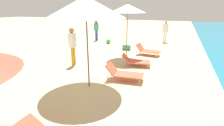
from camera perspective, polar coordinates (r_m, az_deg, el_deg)
name	(u,v)px	position (r m, az deg, el deg)	size (l,w,h in m)	color
umbrella_third	(86,7)	(5.75, -8.45, 17.45)	(2.50, 2.50, 3.07)	#4C4C51
lounger_third_shoreside	(123,73)	(6.72, 3.72, -3.21)	(1.44, 0.77, 0.63)	#D8593F
umbrella_farthest	(128,8)	(9.39, 5.06, 17.16)	(1.88, 1.88, 2.88)	olive
lounger_farthest_shoreside	(147,50)	(10.40, 11.32, 4.15)	(1.41, 0.85, 0.63)	#D8593F
lounger_farthest_inland	(135,61)	(8.38, 7.54, 0.75)	(1.41, 0.89, 0.56)	#D8593F
person_walking_near	(165,29)	(14.42, 16.87, 10.37)	(0.42, 0.37, 1.67)	silver
person_walking_mid	(96,28)	(14.72, -5.10, 11.16)	(0.29, 0.40, 1.66)	#334CB2
person_walking_far	(72,43)	(8.45, -12.68, 6.47)	(0.24, 0.36, 1.79)	orange
cooler_box	(127,47)	(11.48, 4.73, 5.16)	(0.55, 0.34, 0.39)	#338C59
beach_ball	(108,41)	(13.44, -1.20, 7.01)	(0.36, 0.36, 0.36)	#3FB266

